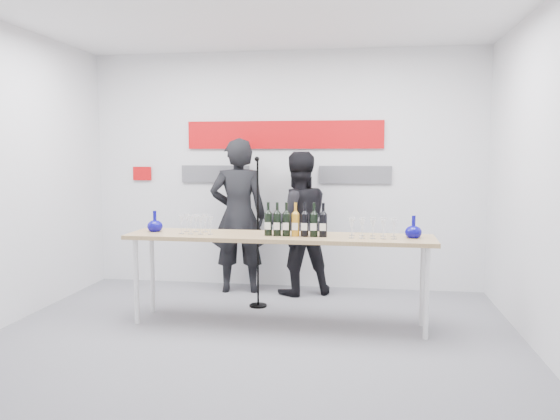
{
  "coord_description": "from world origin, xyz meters",
  "views": [
    {
      "loc": [
        0.99,
        -4.91,
        1.72
      ],
      "look_at": [
        0.18,
        0.47,
        1.15
      ],
      "focal_mm": 35.0,
      "sensor_mm": 36.0,
      "label": 1
    }
  ],
  "objects_px": {
    "tasting_table": "(278,242)",
    "mic_stand": "(258,262)",
    "presenter_left": "(238,216)",
    "presenter_right": "(298,223)"
  },
  "relations": [
    {
      "from": "tasting_table",
      "to": "mic_stand",
      "type": "relative_size",
      "value": 1.81
    },
    {
      "from": "mic_stand",
      "to": "presenter_left",
      "type": "bearing_deg",
      "value": 138.26
    },
    {
      "from": "presenter_left",
      "to": "presenter_right",
      "type": "height_order",
      "value": "presenter_left"
    },
    {
      "from": "presenter_left",
      "to": "mic_stand",
      "type": "xyz_separation_m",
      "value": [
        0.37,
        -0.64,
        -0.44
      ]
    },
    {
      "from": "presenter_left",
      "to": "presenter_right",
      "type": "distance_m",
      "value": 0.74
    },
    {
      "from": "tasting_table",
      "to": "presenter_left",
      "type": "height_order",
      "value": "presenter_left"
    },
    {
      "from": "presenter_right",
      "to": "mic_stand",
      "type": "height_order",
      "value": "presenter_right"
    },
    {
      "from": "mic_stand",
      "to": "presenter_right",
      "type": "bearing_deg",
      "value": 78.7
    },
    {
      "from": "tasting_table",
      "to": "presenter_right",
      "type": "height_order",
      "value": "presenter_right"
    },
    {
      "from": "presenter_left",
      "to": "mic_stand",
      "type": "bearing_deg",
      "value": 109.88
    }
  ]
}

